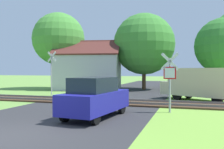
# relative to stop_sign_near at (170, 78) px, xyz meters

# --- Properties ---
(ground_plane) EXTENTS (160.00, 160.00, 0.00)m
(ground_plane) POSITION_rel_stop_sign_near_xyz_m (-4.60, -5.97, -1.73)
(ground_plane) COLOR #6B9942
(road_asphalt) EXTENTS (7.91, 80.00, 0.01)m
(road_asphalt) POSITION_rel_stop_sign_near_xyz_m (-4.60, -3.97, -1.73)
(road_asphalt) COLOR #2D2D30
(road_asphalt) RESTS_ON ground
(rail_track) EXTENTS (60.00, 2.60, 0.22)m
(rail_track) POSITION_rel_stop_sign_near_xyz_m (-4.60, 2.67, -1.67)
(rail_track) COLOR #422D1E
(rail_track) RESTS_ON ground
(stop_sign_near) EXTENTS (0.88, 0.16, 2.96)m
(stop_sign_near) POSITION_rel_stop_sign_near_xyz_m (0.00, 0.00, 0.00)
(stop_sign_near) COLOR #9E9EA5
(stop_sign_near) RESTS_ON ground
(crossing_sign_far) EXTENTS (0.87, 0.19, 3.64)m
(crossing_sign_far) POSITION_rel_stop_sign_near_xyz_m (-9.88, 5.54, 0.36)
(crossing_sign_far) COLOR #9E9EA5
(crossing_sign_far) RESTS_ON ground
(house) EXTENTS (7.83, 6.72, 5.35)m
(house) POSITION_rel_stop_sign_near_xyz_m (-9.54, 12.71, 0.28)
(house) COLOR #B7B7BC
(house) RESTS_ON ground
(tree_left) EXTENTS (5.90, 5.90, 8.60)m
(tree_left) POSITION_rel_stop_sign_near_xyz_m (-13.24, 12.76, 3.90)
(tree_left) COLOR #513823
(tree_left) RESTS_ON ground
(tree_center) EXTENTS (6.63, 6.63, 8.25)m
(tree_center) POSITION_rel_stop_sign_near_xyz_m (-3.77, 14.39, 3.20)
(tree_center) COLOR #513823
(tree_center) RESTS_ON ground
(tree_right) EXTENTS (5.58, 5.58, 7.27)m
(tree_right) POSITION_rel_stop_sign_near_xyz_m (4.16, 14.19, 2.74)
(tree_right) COLOR #513823
(tree_right) RESTS_ON ground
(mail_truck) EXTENTS (5.17, 4.06, 2.24)m
(mail_truck) POSITION_rel_stop_sign_near_xyz_m (1.58, 5.55, -0.49)
(mail_truck) COLOR beige
(mail_truck) RESTS_ON ground
(parked_car) EXTENTS (2.10, 4.17, 1.78)m
(parked_car) POSITION_rel_stop_sign_near_xyz_m (-3.05, -2.27, -0.84)
(parked_car) COLOR navy
(parked_car) RESTS_ON ground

